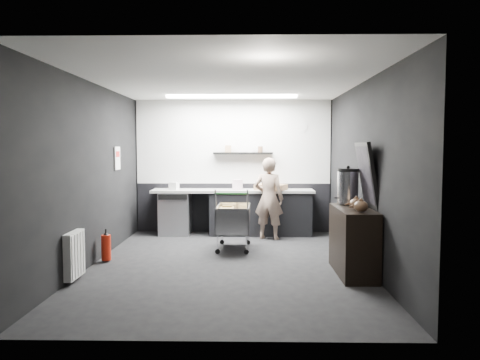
{
  "coord_description": "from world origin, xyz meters",
  "views": [
    {
      "loc": [
        0.32,
        -6.82,
        1.74
      ],
      "look_at": [
        0.18,
        0.4,
        1.23
      ],
      "focal_mm": 35.0,
      "sensor_mm": 36.0,
      "label": 1
    }
  ],
  "objects": [
    {
      "name": "ceiling_strip",
      "position": [
        0.0,
        1.85,
        2.67
      ],
      "size": [
        2.4,
        0.2,
        0.04
      ],
      "primitive_type": "cube",
      "color": "white",
      "rests_on": "ceiling"
    },
    {
      "name": "wall_front",
      "position": [
        0.0,
        -2.75,
        1.35
      ],
      "size": [
        5.5,
        0.0,
        5.5
      ],
      "primitive_type": "plane",
      "rotation": [
        -1.57,
        0.0,
        0.0
      ],
      "color": "black",
      "rests_on": "floor"
    },
    {
      "name": "white_container",
      "position": [
        -1.16,
        2.37,
        0.98
      ],
      "size": [
        0.21,
        0.18,
        0.15
      ],
      "primitive_type": "cube",
      "rotation": [
        0.0,
        0.0,
        -0.36
      ],
      "color": "silver",
      "rests_on": "prep_counter"
    },
    {
      "name": "cardboard_box",
      "position": [
        0.76,
        2.37,
        0.96
      ],
      "size": [
        0.68,
        0.61,
        0.11
      ],
      "primitive_type": "cube",
      "rotation": [
        0.0,
        0.0,
        -0.38
      ],
      "color": "#977551",
      "rests_on": "prep_counter"
    },
    {
      "name": "sideboard",
      "position": [
        1.76,
        -0.43,
        0.58
      ],
      "size": [
        0.52,
        1.21,
        1.81
      ],
      "color": "black",
      "rests_on": "floor"
    },
    {
      "name": "kitchen_wall_panel",
      "position": [
        0.0,
        2.73,
        1.85
      ],
      "size": [
        3.95,
        0.02,
        1.7
      ],
      "primitive_type": "cube",
      "color": "silver",
      "rests_on": "wall_back"
    },
    {
      "name": "poster",
      "position": [
        -1.98,
        1.3,
        1.55
      ],
      "size": [
        0.02,
        0.3,
        0.4
      ],
      "primitive_type": "cube",
      "color": "white",
      "rests_on": "wall_left"
    },
    {
      "name": "fire_extinguisher",
      "position": [
        -1.85,
        0.15,
        0.23
      ],
      "size": [
        0.14,
        0.14,
        0.48
      ],
      "color": "#B71E0C",
      "rests_on": "floor"
    },
    {
      "name": "prep_counter",
      "position": [
        0.14,
        2.42,
        0.46
      ],
      "size": [
        3.2,
        0.61,
        0.9
      ],
      "color": "black",
      "rests_on": "floor"
    },
    {
      "name": "ceiling",
      "position": [
        0.0,
        0.0,
        2.7
      ],
      "size": [
        5.5,
        5.5,
        0.0
      ],
      "primitive_type": "plane",
      "rotation": [
        3.14,
        0.0,
        0.0
      ],
      "color": "white",
      "rests_on": "wall_back"
    },
    {
      "name": "floor",
      "position": [
        0.0,
        0.0,
        0.0
      ],
      "size": [
        5.5,
        5.5,
        0.0
      ],
      "primitive_type": "plane",
      "color": "black",
      "rests_on": "ground"
    },
    {
      "name": "wall_clock",
      "position": [
        1.4,
        2.72,
        2.15
      ],
      "size": [
        0.2,
        0.03,
        0.2
      ],
      "primitive_type": "cylinder",
      "rotation": [
        1.57,
        0.0,
        0.0
      ],
      "color": "silver",
      "rests_on": "wall_back"
    },
    {
      "name": "pink_tub",
      "position": [
        0.1,
        2.42,
        1.0
      ],
      "size": [
        0.2,
        0.2,
        0.2
      ],
      "primitive_type": "cylinder",
      "color": "silver",
      "rests_on": "prep_counter"
    },
    {
      "name": "shopping_cart",
      "position": [
        0.06,
        1.08,
        0.48
      ],
      "size": [
        0.58,
        0.94,
        1.02
      ],
      "color": "silver",
      "rests_on": "floor"
    },
    {
      "name": "wall_back",
      "position": [
        0.0,
        2.75,
        1.35
      ],
      "size": [
        5.5,
        0.0,
        5.5
      ],
      "primitive_type": "plane",
      "rotation": [
        1.57,
        0.0,
        0.0
      ],
      "color": "black",
      "rests_on": "floor"
    },
    {
      "name": "wall_left",
      "position": [
        -2.0,
        0.0,
        1.35
      ],
      "size": [
        0.0,
        5.5,
        5.5
      ],
      "primitive_type": "plane",
      "rotation": [
        1.57,
        0.0,
        1.57
      ],
      "color": "black",
      "rests_on": "floor"
    },
    {
      "name": "dado_panel",
      "position": [
        0.0,
        2.73,
        0.5
      ],
      "size": [
        3.95,
        0.02,
        1.0
      ],
      "primitive_type": "cube",
      "color": "black",
      "rests_on": "wall_back"
    },
    {
      "name": "radiator",
      "position": [
        -1.94,
        -0.9,
        0.35
      ],
      "size": [
        0.1,
        0.5,
        0.6
      ],
      "primitive_type": "cube",
      "color": "silver",
      "rests_on": "wall_left"
    },
    {
      "name": "person",
      "position": [
        0.7,
        1.97,
        0.77
      ],
      "size": [
        0.65,
        0.53,
        1.55
      ],
      "primitive_type": "imported",
      "rotation": [
        0.0,
        0.0,
        2.82
      ],
      "color": "#C1AD99",
      "rests_on": "floor"
    },
    {
      "name": "wall_right",
      "position": [
        2.0,
        0.0,
        1.35
      ],
      "size": [
        0.0,
        5.5,
        5.5
      ],
      "primitive_type": "plane",
      "rotation": [
        1.57,
        0.0,
        -1.57
      ],
      "color": "black",
      "rests_on": "floor"
    },
    {
      "name": "poster_red_band",
      "position": [
        -1.98,
        1.3,
        1.62
      ],
      "size": [
        0.02,
        0.22,
        0.1
      ],
      "primitive_type": "cube",
      "color": "red",
      "rests_on": "poster"
    },
    {
      "name": "floating_shelf",
      "position": [
        0.2,
        2.62,
        1.62
      ],
      "size": [
        1.2,
        0.22,
        0.04
      ],
      "primitive_type": "cube",
      "color": "black",
      "rests_on": "wall_back"
    }
  ]
}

